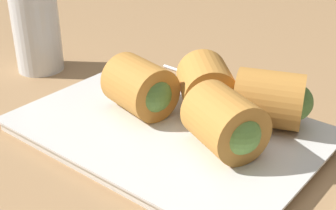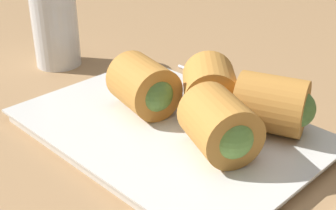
{
  "view_description": "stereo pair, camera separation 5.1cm",
  "coord_description": "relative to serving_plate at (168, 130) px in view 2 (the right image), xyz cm",
  "views": [
    {
      "loc": [
        -29.56,
        37.56,
        29.69
      ],
      "look_at": [
        -0.83,
        1.78,
        6.02
      ],
      "focal_mm": 50.0,
      "sensor_mm": 36.0,
      "label": 1
    },
    {
      "loc": [
        -33.33,
        34.18,
        29.69
      ],
      "look_at": [
        -0.83,
        1.78,
        6.02
      ],
      "focal_mm": 50.0,
      "sensor_mm": 36.0,
      "label": 2
    }
  ],
  "objects": [
    {
      "name": "table_surface",
      "position": [
        0.83,
        -1.78,
        -1.76
      ],
      "size": [
        180.0,
        140.0,
        2.0
      ],
      "color": "#A87F54",
      "rests_on": "ground"
    },
    {
      "name": "serving_plate",
      "position": [
        0.0,
        0.0,
        0.0
      ],
      "size": [
        33.42,
        23.14,
        1.5
      ],
      "color": "silver",
      "rests_on": "table_surface"
    },
    {
      "name": "roll_front_left",
      "position": [
        -7.96,
        0.43,
        3.89
      ],
      "size": [
        9.19,
        8.72,
        6.31
      ],
      "color": "#C68438",
      "rests_on": "serving_plate"
    },
    {
      "name": "roll_front_right",
      "position": [
        4.23,
        -0.54,
        3.89
      ],
      "size": [
        8.88,
        7.74,
        6.31
      ],
      "color": "#C68438",
      "rests_on": "serving_plate"
    },
    {
      "name": "roll_back_left",
      "position": [
        -1.47,
        -5.5,
        3.89
      ],
      "size": [
        9.57,
        9.58,
        6.31
      ],
      "color": "#C68438",
      "rests_on": "serving_plate"
    },
    {
      "name": "roll_back_right",
      "position": [
        -9.06,
        -7.41,
        3.89
      ],
      "size": [
        9.05,
        8.47,
        6.31
      ],
      "color": "#C68438",
      "rests_on": "serving_plate"
    },
    {
      "name": "spoon",
      "position": [
        -0.99,
        -15.15,
        -0.07
      ],
      "size": [
        17.51,
        3.43,
        1.49
      ],
      "color": "silver",
      "rests_on": "table_surface"
    },
    {
      "name": "drinking_glass",
      "position": [
        27.41,
        -3.41,
        5.18
      ],
      "size": [
        6.82,
        6.82,
        11.87
      ],
      "color": "silver",
      "rests_on": "table_surface"
    }
  ]
}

